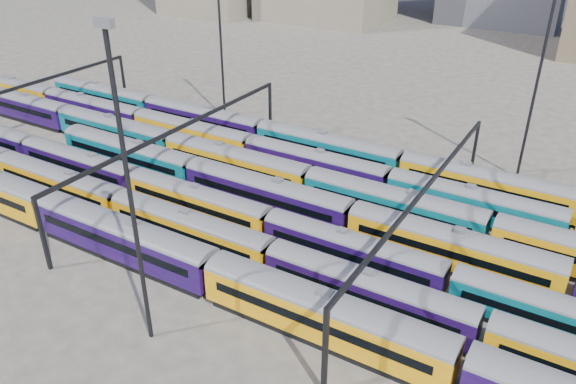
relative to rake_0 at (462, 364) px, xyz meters
The scene contains 14 objects.
ground 23.90m from the rake_0, 140.79° to the left, with size 500.00×500.00×0.00m, color #48423D.
rake_0 is the anchor object (origin of this frame).
rake_1 10.69m from the rake_0, 152.08° to the left, with size 136.53×2.85×4.80m.
rake_2 33.62m from the rake_0, 162.70° to the left, with size 131.67×2.75×4.62m.
rake_3 15.84m from the rake_0, 108.78° to the left, with size 105.06×3.08×5.18m.
rake_4 39.43m from the rake_0, 149.52° to the left, with size 103.96×3.05×5.13m.
rake_5 43.24m from the rake_0, 144.68° to the left, with size 118.21×2.88×4.85m.
rake_6 33.94m from the rake_0, 117.87° to the left, with size 124.69×3.04×5.12m.
gantry_0 70.12m from the rake_0, 167.63° to the left, with size 0.35×40.35×8.03m.
gantry_1 41.40m from the rake_0, 158.66° to the left, with size 0.35×40.35×8.03m.
gantry_2 17.63m from the rake_0, 119.21° to the left, with size 0.35×40.35×8.03m.
mast_1 61.92m from the rake_0, 142.60° to the left, with size 1.40×0.50×25.60m.
mast_2 26.82m from the rake_0, 163.34° to the right, with size 1.40×0.50×25.60m.
mast_3 40.69m from the rake_0, 94.96° to the left, with size 1.40×0.50×25.60m.
Camera 1 is at (22.78, -46.46, 32.39)m, focal length 35.00 mm.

